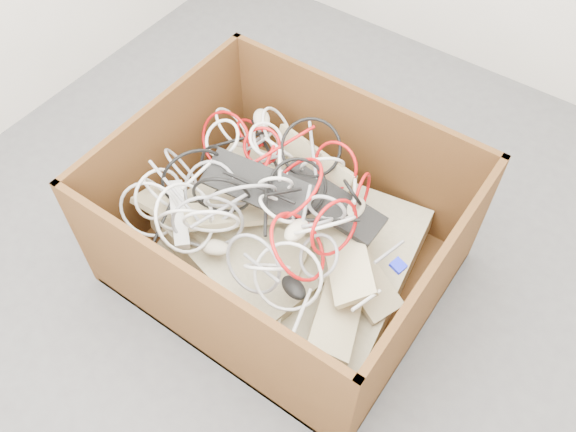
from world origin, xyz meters
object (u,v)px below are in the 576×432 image
Objects in this scene: power_strip_left at (253,180)px; vga_plug at (398,266)px; cardboard_box at (282,242)px; power_strip_right at (179,214)px.

power_strip_left is 6.04× the size of vga_plug.
cardboard_box is 0.26m from power_strip_left.
power_strip_left is 0.60m from vga_plug.
cardboard_box is 0.40m from power_strip_right.
vga_plug is (0.44, 0.03, 0.20)m from cardboard_box.
power_strip_left reaches higher than vga_plug.
cardboard_box is at bearing 79.06° from power_strip_right.
power_strip_right is (-0.29, -0.21, 0.17)m from cardboard_box.
power_strip_right is at bearing -144.65° from cardboard_box.
power_strip_right is (-0.13, -0.26, -0.03)m from power_strip_left.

